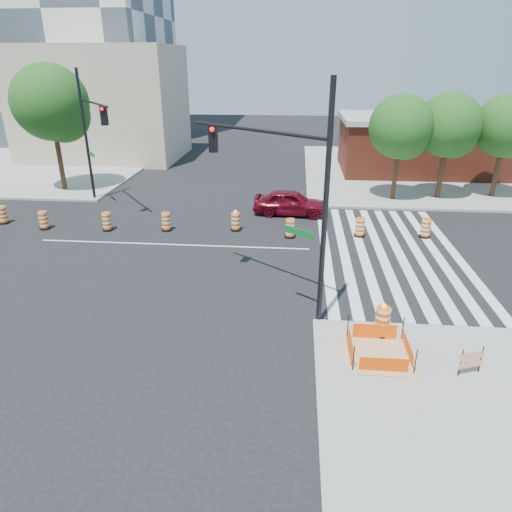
# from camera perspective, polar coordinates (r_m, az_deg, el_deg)

# --- Properties ---
(ground) EXTENTS (120.00, 120.00, 0.00)m
(ground) POSITION_cam_1_polar(r_m,az_deg,el_deg) (23.89, -10.34, 1.41)
(ground) COLOR black
(ground) RESTS_ON ground
(sidewalk_ne) EXTENTS (22.00, 22.00, 0.15)m
(sidewalk_ne) POSITION_cam_1_polar(r_m,az_deg,el_deg) (41.97, 21.63, 9.78)
(sidewalk_ne) COLOR gray
(sidewalk_ne) RESTS_ON ground
(sidewalk_nw) EXTENTS (22.00, 22.00, 0.15)m
(sidewalk_nw) POSITION_cam_1_polar(r_m,az_deg,el_deg) (47.00, -26.46, 10.30)
(sidewalk_nw) COLOR gray
(sidewalk_nw) RESTS_ON ground
(crosswalk_east) EXTENTS (6.75, 13.50, 0.01)m
(crosswalk_east) POSITION_cam_1_polar(r_m,az_deg,el_deg) (23.54, 16.33, 0.51)
(crosswalk_east) COLOR silver
(crosswalk_east) RESTS_ON ground
(lane_centerline) EXTENTS (14.00, 0.12, 0.01)m
(lane_centerline) POSITION_cam_1_polar(r_m,az_deg,el_deg) (23.88, -10.34, 1.43)
(lane_centerline) COLOR silver
(lane_centerline) RESTS_ON ground
(excavation_pit) EXTENTS (2.20, 2.20, 0.90)m
(excavation_pit) POSITION_cam_1_polar(r_m,az_deg,el_deg) (15.26, 15.03, -11.63)
(excavation_pit) COLOR tan
(excavation_pit) RESTS_ON ground
(brick_storefront) EXTENTS (16.50, 8.50, 4.60)m
(brick_storefront) POSITION_cam_1_polar(r_m,az_deg,el_deg) (41.56, 22.10, 12.77)
(brick_storefront) COLOR maroon
(brick_storefront) RESTS_ON ground
(beige_midrise) EXTENTS (14.00, 10.00, 10.00)m
(beige_midrise) POSITION_cam_1_polar(r_m,az_deg,el_deg) (47.15, -18.52, 17.64)
(beige_midrise) COLOR #B9A68D
(beige_midrise) RESTS_ON ground
(red_coupe) EXTENTS (4.63, 2.16, 1.54)m
(red_coupe) POSITION_cam_1_polar(r_m,az_deg,el_deg) (28.04, 4.36, 6.70)
(red_coupe) COLOR #5C0715
(red_coupe) RESTS_ON ground
(signal_pole_se) EXTENTS (5.06, 3.83, 8.21)m
(signal_pole_se) POSITION_cam_1_polar(r_m,az_deg,el_deg) (15.87, 3.61, 9.68)
(signal_pole_se) COLOR black
(signal_pole_se) RESTS_ON ground
(signal_pole_nw) EXTENTS (3.84, 5.03, 8.19)m
(signal_pole_nw) POSITION_cam_1_polar(r_m,az_deg,el_deg) (30.54, -19.98, 14.96)
(signal_pole_nw) COLOR black
(signal_pole_nw) RESTS_ON ground
(pit_drum) EXTENTS (0.62, 0.62, 1.22)m
(pit_drum) POSITION_cam_1_polar(r_m,az_deg,el_deg) (16.04, 15.50, -8.00)
(pit_drum) COLOR black
(pit_drum) RESTS_ON ground
(barricade) EXTENTS (0.74, 0.30, 0.92)m
(barricade) POSITION_cam_1_polar(r_m,az_deg,el_deg) (15.12, 25.31, -11.67)
(barricade) COLOR #E55704
(barricade) RESTS_ON ground
(tree_north_b) EXTENTS (5.09, 5.09, 8.65)m
(tree_north_b) POSITION_cam_1_polar(r_m,az_deg,el_deg) (35.36, -24.14, 16.63)
(tree_north_b) COLOR #382314
(tree_north_b) RESTS_ON ground
(tree_north_c) EXTENTS (4.04, 4.04, 6.87)m
(tree_north_c) POSITION_cam_1_polar(r_m,az_deg,el_deg) (31.54, 17.68, 14.73)
(tree_north_c) COLOR #382314
(tree_north_c) RESTS_ON ground
(tree_north_d) EXTENTS (4.08, 4.08, 6.94)m
(tree_north_d) POSITION_cam_1_polar(r_m,az_deg,el_deg) (32.90, 22.95, 14.41)
(tree_north_d) COLOR #382314
(tree_north_d) RESTS_ON ground
(tree_north_e) EXTENTS (4.01, 4.01, 6.82)m
(tree_north_e) POSITION_cam_1_polar(r_m,az_deg,el_deg) (34.81, 28.78, 13.68)
(tree_north_e) COLOR #382314
(tree_north_e) RESTS_ON ground
(median_drum_0) EXTENTS (0.60, 0.60, 1.02)m
(median_drum_0) POSITION_cam_1_polar(r_m,az_deg,el_deg) (30.26, -29.10, 4.46)
(median_drum_0) COLOR black
(median_drum_0) RESTS_ON ground
(median_drum_1) EXTENTS (0.60, 0.60, 1.02)m
(median_drum_1) POSITION_cam_1_polar(r_m,az_deg,el_deg) (28.19, -25.00, 4.01)
(median_drum_1) COLOR black
(median_drum_1) RESTS_ON ground
(median_drum_2) EXTENTS (0.60, 0.60, 1.02)m
(median_drum_2) POSITION_cam_1_polar(r_m,az_deg,el_deg) (26.67, -18.14, 4.05)
(median_drum_2) COLOR black
(median_drum_2) RESTS_ON ground
(median_drum_3) EXTENTS (0.60, 0.60, 1.02)m
(median_drum_3) POSITION_cam_1_polar(r_m,az_deg,el_deg) (25.82, -11.16, 4.17)
(median_drum_3) COLOR black
(median_drum_3) RESTS_ON ground
(median_drum_4) EXTENTS (0.60, 0.60, 1.18)m
(median_drum_4) POSITION_cam_1_polar(r_m,az_deg,el_deg) (25.37, -2.56, 4.27)
(median_drum_4) COLOR black
(median_drum_4) RESTS_ON ground
(median_drum_5) EXTENTS (0.60, 0.60, 1.02)m
(median_drum_5) POSITION_cam_1_polar(r_m,az_deg,el_deg) (24.39, 4.28, 3.41)
(median_drum_5) COLOR black
(median_drum_5) RESTS_ON ground
(median_drum_6) EXTENTS (0.60, 0.60, 1.02)m
(median_drum_6) POSITION_cam_1_polar(r_m,az_deg,el_deg) (25.08, 12.86, 3.44)
(median_drum_6) COLOR black
(median_drum_6) RESTS_ON ground
(median_drum_7) EXTENTS (0.60, 0.60, 1.02)m
(median_drum_7) POSITION_cam_1_polar(r_m,az_deg,el_deg) (25.93, 20.44, 3.19)
(median_drum_7) COLOR black
(median_drum_7) RESTS_ON ground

